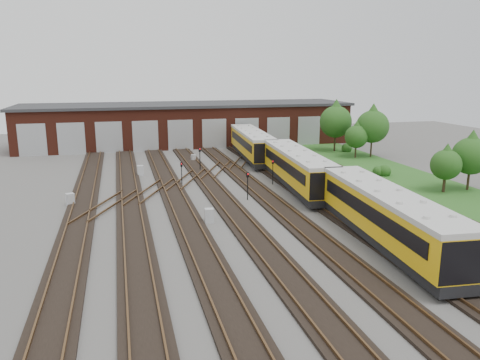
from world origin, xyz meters
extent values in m
plane|color=#41403D|center=(0.00, 0.00, 0.00)|extent=(120.00, 120.00, 0.00)
cube|color=black|center=(-14.00, 0.00, 0.09)|extent=(2.40, 70.00, 0.18)
cube|color=brown|center=(-14.72, 0.00, 0.26)|extent=(0.10, 70.00, 0.15)
cube|color=brown|center=(-13.28, 0.00, 0.26)|extent=(0.10, 70.00, 0.15)
cube|color=black|center=(-10.00, 0.00, 0.09)|extent=(2.40, 70.00, 0.18)
cube|color=brown|center=(-10.72, 0.00, 0.26)|extent=(0.10, 70.00, 0.15)
cube|color=brown|center=(-9.28, 0.00, 0.26)|extent=(0.10, 70.00, 0.15)
cube|color=black|center=(-6.00, 0.00, 0.09)|extent=(2.40, 70.00, 0.18)
cube|color=brown|center=(-6.72, 0.00, 0.26)|extent=(0.10, 70.00, 0.15)
cube|color=brown|center=(-5.28, 0.00, 0.26)|extent=(0.10, 70.00, 0.15)
cube|color=black|center=(-2.00, 0.00, 0.09)|extent=(2.40, 70.00, 0.18)
cube|color=brown|center=(-2.72, 0.00, 0.26)|extent=(0.10, 70.00, 0.15)
cube|color=brown|center=(-1.28, 0.00, 0.26)|extent=(0.10, 70.00, 0.15)
cube|color=black|center=(2.00, 0.00, 0.09)|extent=(2.40, 70.00, 0.18)
cube|color=brown|center=(1.28, 0.00, 0.26)|extent=(0.10, 70.00, 0.15)
cube|color=brown|center=(2.72, 0.00, 0.26)|extent=(0.10, 70.00, 0.15)
cube|color=black|center=(6.00, 0.00, 0.09)|extent=(2.40, 70.00, 0.18)
cube|color=brown|center=(5.28, 0.00, 0.26)|extent=(0.10, 70.00, 0.15)
cube|color=brown|center=(6.72, 0.00, 0.26)|extent=(0.10, 70.00, 0.15)
cube|color=black|center=(10.00, 0.00, 0.09)|extent=(2.40, 70.00, 0.18)
cube|color=brown|center=(9.28, 0.00, 0.26)|extent=(0.10, 70.00, 0.15)
cube|color=brown|center=(10.72, 0.00, 0.26)|extent=(0.10, 70.00, 0.15)
cube|color=black|center=(14.00, 0.00, 0.09)|extent=(2.40, 70.00, 0.18)
cube|color=brown|center=(13.28, 0.00, 0.26)|extent=(0.10, 70.00, 0.15)
cube|color=brown|center=(14.72, 0.00, 0.26)|extent=(0.10, 70.00, 0.15)
cube|color=brown|center=(-8.00, 10.00, 0.26)|extent=(5.40, 9.62, 0.15)
cube|color=brown|center=(-4.00, 14.00, 0.26)|extent=(5.40, 9.62, 0.15)
cube|color=brown|center=(0.00, 18.00, 0.26)|extent=(5.40, 9.62, 0.15)
cube|color=brown|center=(-12.00, 6.00, 0.26)|extent=(5.40, 9.62, 0.15)
cube|color=brown|center=(4.00, 22.00, 0.26)|extent=(5.40, 9.62, 0.15)
cube|color=#542015|center=(0.00, 40.00, 3.00)|extent=(50.00, 12.00, 6.00)
cube|color=#2E2E30|center=(0.00, 40.00, 6.15)|extent=(51.00, 12.50, 0.40)
cube|color=#9B9EA0|center=(-22.00, 33.98, 2.20)|extent=(3.60, 0.12, 4.40)
cube|color=#9B9EA0|center=(-17.00, 33.98, 2.20)|extent=(3.60, 0.12, 4.40)
cube|color=#9B9EA0|center=(-12.00, 33.98, 2.20)|extent=(3.60, 0.12, 4.40)
cube|color=#9B9EA0|center=(-7.00, 33.98, 2.20)|extent=(3.60, 0.12, 4.40)
cube|color=#9B9EA0|center=(-2.00, 33.98, 2.20)|extent=(3.60, 0.12, 4.40)
cube|color=#9B9EA0|center=(3.00, 33.98, 2.20)|extent=(3.60, 0.12, 4.40)
cube|color=#9B9EA0|center=(8.00, 33.98, 2.20)|extent=(3.60, 0.12, 4.40)
cube|color=#9B9EA0|center=(13.00, 33.98, 2.20)|extent=(3.60, 0.12, 4.40)
cube|color=#9B9EA0|center=(18.00, 33.98, 2.20)|extent=(3.60, 0.12, 4.40)
cube|color=#25531B|center=(19.00, 10.00, 0.03)|extent=(8.00, 55.00, 0.05)
cube|color=black|center=(6.00, -7.69, 0.66)|extent=(3.84, 16.46, 0.65)
cube|color=#DFAB0C|center=(6.00, -7.69, 2.18)|extent=(4.16, 16.48, 2.39)
cube|color=beige|center=(6.00, -7.69, 3.54)|extent=(4.27, 16.49, 0.33)
cube|color=black|center=(4.57, -7.57, 2.45)|extent=(1.25, 14.31, 0.92)
cube|color=black|center=(7.43, -7.81, 2.45)|extent=(1.25, 14.31, 0.92)
cube|color=black|center=(6.00, 8.31, 0.66)|extent=(3.84, 16.46, 0.65)
cube|color=#DFAB0C|center=(6.00, 8.31, 2.18)|extent=(4.16, 16.48, 2.39)
cube|color=beige|center=(6.00, 8.31, 3.54)|extent=(4.27, 16.49, 0.33)
cube|color=black|center=(4.57, 8.43, 2.45)|extent=(1.25, 14.31, 0.92)
cube|color=black|center=(7.43, 8.19, 2.45)|extent=(1.25, 14.31, 0.92)
cube|color=black|center=(6.00, 24.31, 0.66)|extent=(3.84, 16.46, 0.65)
cube|color=#DFAB0C|center=(6.00, 24.31, 2.18)|extent=(4.16, 16.48, 2.39)
cube|color=beige|center=(6.00, 24.31, 3.54)|extent=(4.27, 16.49, 0.33)
cube|color=black|center=(4.57, 24.43, 2.45)|extent=(1.25, 14.31, 0.92)
cube|color=black|center=(7.43, 24.19, 2.45)|extent=(1.25, 14.31, 0.92)
cylinder|color=black|center=(-4.80, 12.06, 0.99)|extent=(0.09, 0.09, 1.98)
cube|color=black|center=(-4.80, 12.06, 2.19)|extent=(0.22, 0.14, 0.43)
sphere|color=red|center=(-4.80, 11.98, 2.28)|extent=(0.10, 0.10, 0.10)
cylinder|color=black|center=(-1.79, 18.73, 1.13)|extent=(0.10, 0.10, 2.25)
cube|color=black|center=(-1.79, 18.73, 2.50)|extent=(0.25, 0.16, 0.49)
sphere|color=red|center=(-1.79, 18.64, 2.59)|extent=(0.12, 0.12, 0.12)
cylinder|color=black|center=(4.23, 10.42, 1.06)|extent=(0.09, 0.09, 2.11)
cube|color=black|center=(4.23, 10.42, 2.33)|extent=(0.25, 0.20, 0.43)
sphere|color=red|center=(4.23, 10.33, 2.41)|extent=(0.10, 0.10, 0.10)
cylinder|color=black|center=(0.19, 5.35, 1.04)|extent=(0.09, 0.09, 2.09)
cube|color=black|center=(0.19, 5.35, 2.31)|extent=(0.24, 0.17, 0.45)
sphere|color=red|center=(0.19, 5.26, 2.40)|extent=(0.11, 0.11, 0.11)
cube|color=#AEB0B4|center=(-15.00, 7.50, 0.53)|extent=(0.79, 0.74, 1.06)
cube|color=#AEB0B4|center=(-8.59, 17.98, 0.56)|extent=(0.73, 0.63, 1.12)
cube|color=#AEB0B4|center=(-4.35, -0.09, 0.55)|extent=(0.71, 0.61, 1.11)
cube|color=#AEB0B4|center=(-1.59, 24.97, 0.43)|extent=(0.61, 0.55, 0.86)
cube|color=#AEB0B4|center=(9.11, 6.44, 0.45)|extent=(0.65, 0.59, 0.90)
cylinder|color=#352818|center=(19.22, 27.31, 1.16)|extent=(0.26, 0.26, 2.32)
sphere|color=#184413|center=(19.22, 27.31, 4.25)|extent=(4.51, 4.51, 4.51)
cone|color=#184413|center=(19.22, 27.31, 5.86)|extent=(3.87, 3.87, 3.22)
cylinder|color=#352818|center=(19.58, 21.78, 0.77)|extent=(0.22, 0.22, 1.55)
sphere|color=#184413|center=(19.58, 21.78, 2.84)|extent=(3.01, 3.01, 3.01)
cone|color=#184413|center=(19.58, 21.78, 3.92)|extent=(2.58, 2.58, 2.15)
cylinder|color=#352818|center=(21.99, 22.01, 1.11)|extent=(0.22, 0.22, 2.22)
sphere|color=#184413|center=(21.99, 22.01, 4.08)|extent=(4.32, 4.32, 4.32)
cone|color=#184413|center=(21.99, 22.01, 5.62)|extent=(3.71, 3.71, 3.09)
cylinder|color=#352818|center=(18.93, 3.24, 0.73)|extent=(0.27, 0.27, 1.47)
sphere|color=#184413|center=(18.93, 3.24, 2.69)|extent=(2.85, 2.85, 2.85)
cone|color=#184413|center=(18.93, 3.24, 3.71)|extent=(2.44, 2.44, 2.04)
cylinder|color=#352818|center=(21.75, 3.41, 0.92)|extent=(0.23, 0.23, 1.83)
sphere|color=#184413|center=(21.75, 3.41, 3.36)|extent=(3.56, 3.56, 3.56)
cone|color=#184413|center=(21.75, 3.41, 4.63)|extent=(3.05, 3.05, 2.54)
sphere|color=#184413|center=(17.43, 11.15, 0.72)|extent=(1.45, 1.45, 1.45)
sphere|color=#184413|center=(16.84, 11.40, 0.63)|extent=(1.26, 1.26, 1.26)
sphere|color=#184413|center=(20.72, 26.48, 0.73)|extent=(1.45, 1.45, 1.45)
camera|label=1|loc=(-10.62, -33.52, 11.25)|focal=35.00mm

